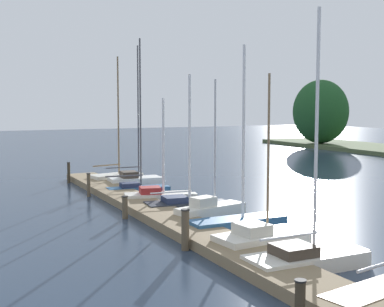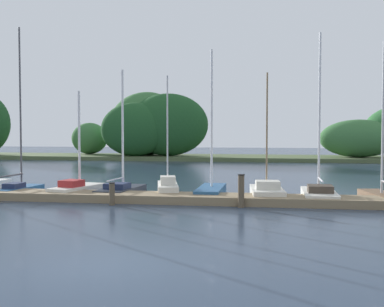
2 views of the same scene
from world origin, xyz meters
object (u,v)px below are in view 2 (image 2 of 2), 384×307
sailboat_8 (319,193)px  sailboat_6 (211,189)px  sailboat_4 (122,189)px  sailboat_7 (267,192)px  sailboat_2 (20,186)px  sailboat_5 (168,188)px  sailboat_3 (78,188)px  mooring_piling_3 (241,191)px  mooring_piling_2 (112,194)px  sailboat_9 (383,194)px

sailboat_8 → sailboat_6: bearing=82.6°
sailboat_4 → sailboat_7: (6.87, -0.46, 0.03)m
sailboat_2 → sailboat_5: bearing=-80.8°
sailboat_6 → sailboat_3: bearing=95.7°
sailboat_5 → sailboat_7: (4.65, -0.58, -0.04)m
sailboat_4 → mooring_piling_3: size_ratio=4.47×
mooring_piling_2 → sailboat_6: bearing=40.9°
sailboat_4 → sailboat_5: size_ratio=1.05×
sailboat_7 → sailboat_9: bearing=-91.9°
sailboat_5 → sailboat_8: bearing=-108.1°
sailboat_6 → mooring_piling_2: 4.98m
sailboat_5 → mooring_piling_3: sailboat_5 is taller
sailboat_4 → mooring_piling_3: bearing=-109.7°
sailboat_2 → sailboat_5: (7.23, 0.54, 0.00)m
sailboat_4 → sailboat_9: 11.88m
sailboat_6 → sailboat_8: (4.85, -0.64, 0.01)m
sailboat_7 → mooring_piling_2: (-6.34, -2.57, 0.13)m
sailboat_2 → sailboat_8: bearing=-85.1°
sailboat_9 → mooring_piling_3: bearing=103.5°
sailboat_9 → mooring_piling_2: bearing=93.9°
mooring_piling_3 → sailboat_7: bearing=66.9°
sailboat_7 → sailboat_4: bearing=80.9°
sailboat_5 → sailboat_9: sailboat_9 is taller
sailboat_3 → sailboat_5: 4.30m
sailboat_3 → sailboat_5: (4.27, 0.51, 0.05)m
sailboat_3 → mooring_piling_3: (7.92, -2.42, 0.33)m
sailboat_4 → sailboat_8: 9.15m
sailboat_9 → sailboat_3: bearing=80.6°
sailboat_8 → sailboat_9: 2.75m
sailboat_3 → sailboat_9: sailboat_9 is taller
sailboat_6 → mooring_piling_2: bearing=131.1°
sailboat_6 → sailboat_9: bearing=-92.6°
sailboat_5 → sailboat_2: bearing=80.7°
sailboat_7 → sailboat_8: size_ratio=0.77×
sailboat_3 → sailboat_9: size_ratio=0.71×
sailboat_6 → sailboat_8: 4.90m
sailboat_3 → sailboat_5: size_ratio=0.87×
sailboat_2 → sailboat_8: sailboat_2 is taller
sailboat_3 → sailboat_8: bearing=-76.8°
sailboat_5 → mooring_piling_2: (-1.70, -3.16, 0.09)m
sailboat_9 → mooring_piling_3: (-6.01, -2.65, 0.35)m
mooring_piling_3 → sailboat_8: bearing=36.1°
sailboat_3 → sailboat_7: sailboat_7 is taller
sailboat_8 → sailboat_7: bearing=91.2°
sailboat_4 → mooring_piling_2: size_ratio=6.32×
sailboat_6 → sailboat_9: 7.60m
sailboat_5 → sailboat_8: 6.94m
sailboat_6 → mooring_piling_3: 3.43m
sailboat_8 → mooring_piling_2: bearing=107.0°
mooring_piling_2 → mooring_piling_3: (5.34, 0.23, 0.20)m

